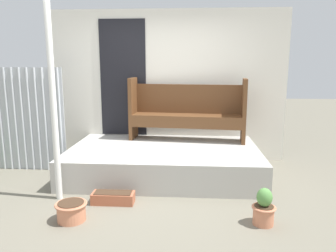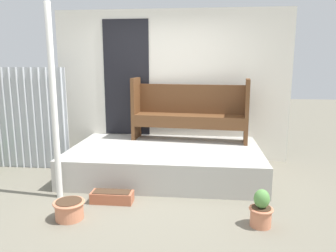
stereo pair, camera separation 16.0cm
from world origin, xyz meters
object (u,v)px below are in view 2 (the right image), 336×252
Objects in this scene: planter_box_rect at (112,197)px; support_post at (54,104)px; flower_pot_left at (69,209)px; flower_pot_middle at (261,210)px; bench at (190,109)px.

support_post is at bearing 172.87° from planter_box_rect.
flower_pot_middle reaches higher than flower_pot_left.
flower_pot_left is at bearing -178.45° from flower_pot_middle.
planter_box_rect is at bearing 166.33° from flower_pot_middle.
flower_pot_middle is at bearing -11.78° from support_post.
flower_pot_left is at bearing -126.28° from planter_box_rect.
support_post is at bearing -130.11° from bench.
support_post reaches higher than bench.
planter_box_rect is at bearing -112.57° from bench.
flower_pot_left is (0.37, -0.57, -1.09)m from support_post.
support_post is 1.35m from planter_box_rect.
bench is 3.72× the size of planter_box_rect.
bench is 2.61m from flower_pot_left.
flower_pot_left reaches higher than planter_box_rect.
support_post is at bearing 122.90° from flower_pot_left.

